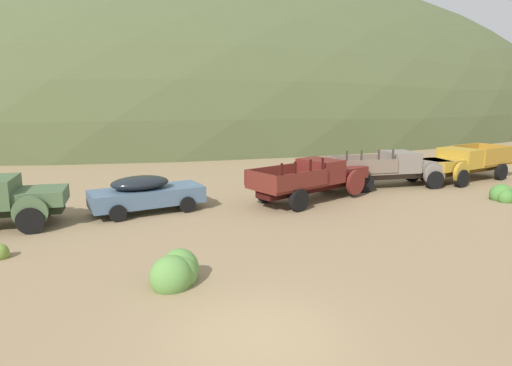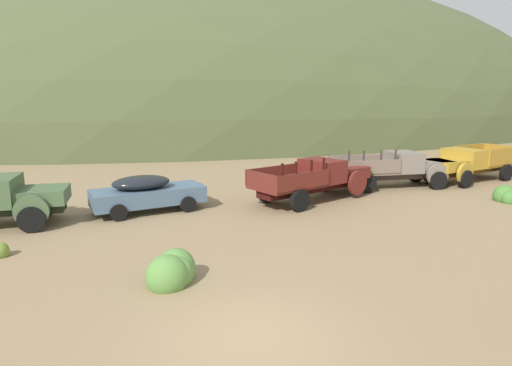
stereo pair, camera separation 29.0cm
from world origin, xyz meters
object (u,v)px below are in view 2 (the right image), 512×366
Objects in this scene: truck_oxblood at (319,178)px; truck_mustard at (465,164)px; truck_primer_gray at (401,168)px; car_chalk_blue at (151,192)px.

truck_mustard is at bearing -12.57° from truck_oxblood.
truck_oxblood is at bearing -5.64° from truck_mustard.
car_chalk_blue is at bearing -169.05° from truck_primer_gray.
car_chalk_blue is 17.58m from truck_mustard.
truck_primer_gray is at bearing -12.12° from truck_mustard.
car_chalk_blue is 7.74m from truck_oxblood.
truck_oxblood is (7.69, -0.83, 0.20)m from car_chalk_blue.
truck_oxblood and truck_primer_gray have the same top height.
truck_oxblood is 1.01× the size of truck_mustard.
car_chalk_blue is at bearing -9.73° from truck_mustard.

